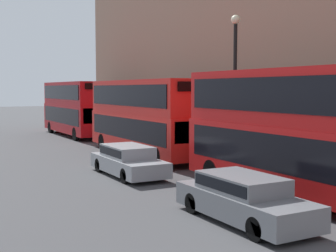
% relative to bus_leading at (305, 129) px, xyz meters
% --- Properties ---
extents(bus_leading, '(2.59, 11.04, 4.55)m').
position_rel_bus_leading_xyz_m(bus_leading, '(0.00, 0.00, 0.00)').
color(bus_leading, red).
rests_on(bus_leading, ground).
extents(bus_second_in_queue, '(2.59, 10.80, 4.36)m').
position_rel_bus_leading_xyz_m(bus_second_in_queue, '(0.00, 12.53, -0.10)').
color(bus_second_in_queue, red).
rests_on(bus_second_in_queue, ground).
extents(bus_third_in_queue, '(2.59, 10.40, 4.41)m').
position_rel_bus_leading_xyz_m(bus_third_in_queue, '(-0.00, 25.58, -0.07)').
color(bus_third_in_queue, '#A80F14').
rests_on(bus_third_in_queue, ground).
extents(car_dark_sedan, '(1.81, 4.77, 1.37)m').
position_rel_bus_leading_xyz_m(car_dark_sedan, '(-3.40, -1.01, -1.77)').
color(car_dark_sedan, slate).
rests_on(car_dark_sedan, ground).
extents(car_hatchback, '(1.84, 4.76, 1.35)m').
position_rel_bus_leading_xyz_m(car_hatchback, '(-3.40, 7.25, -1.79)').
color(car_hatchback, gray).
rests_on(car_hatchback, ground).
extents(street_lamp, '(0.44, 0.44, 7.37)m').
position_rel_bus_leading_xyz_m(street_lamp, '(1.94, 6.59, 1.98)').
color(street_lamp, black).
rests_on(street_lamp, ground).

